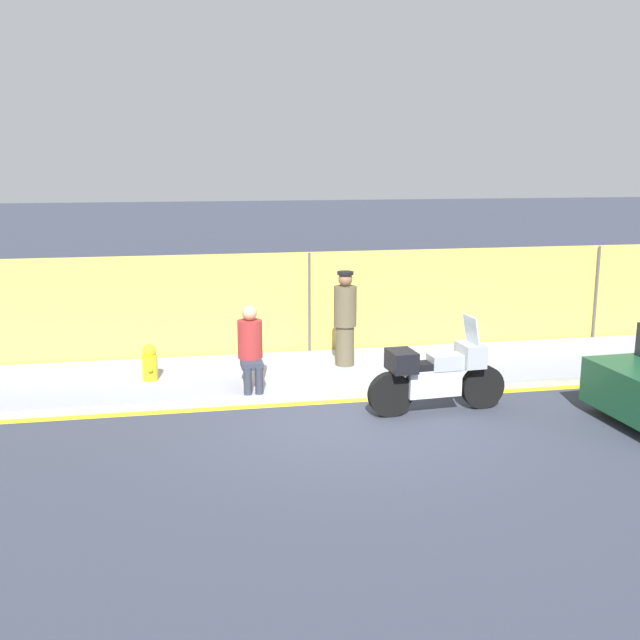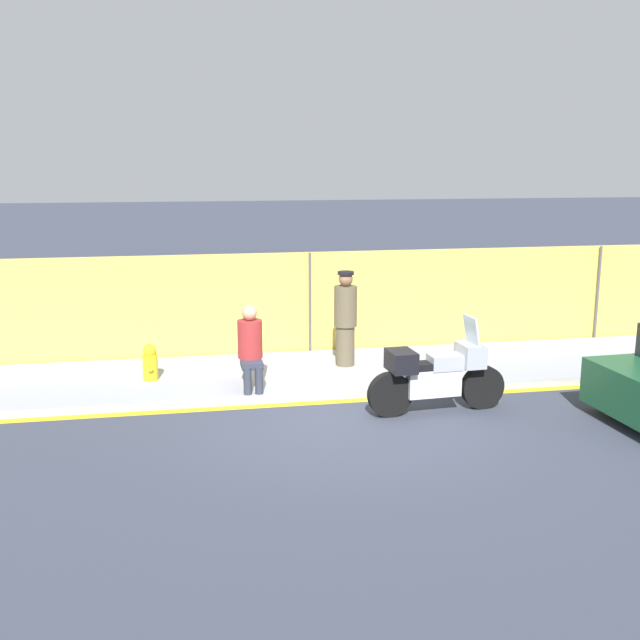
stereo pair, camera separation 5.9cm
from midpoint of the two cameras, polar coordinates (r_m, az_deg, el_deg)
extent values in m
plane|color=#333847|center=(10.78, 2.76, -7.78)|extent=(120.00, 120.00, 0.00)
cube|color=#8E93A3|center=(12.94, 0.36, -4.04)|extent=(43.61, 2.60, 0.14)
cube|color=gold|center=(11.66, 1.67, -6.21)|extent=(43.61, 0.18, 0.01)
cube|color=gold|center=(14.05, -0.72, 1.15)|extent=(41.43, 0.08, 1.99)
cylinder|color=#4C4C51|center=(13.95, -0.65, 1.07)|extent=(0.05, 0.05, 1.99)
cylinder|color=#4C4C51|center=(16.03, 20.49, 1.74)|extent=(0.05, 0.05, 1.99)
cylinder|color=black|center=(11.52, 12.41, -5.01)|extent=(0.67, 0.18, 0.66)
cylinder|color=black|center=(10.96, 5.50, -5.67)|extent=(0.67, 0.18, 0.66)
cube|color=silver|center=(11.15, 8.72, -4.69)|extent=(0.82, 0.33, 0.41)
cube|color=#999EA3|center=(11.15, 9.74, -3.15)|extent=(0.54, 0.34, 0.22)
cube|color=black|center=(11.05, 8.34, -3.46)|extent=(0.62, 0.32, 0.10)
cube|color=#999EA3|center=(11.29, 11.53, -2.61)|extent=(0.35, 0.50, 0.34)
cube|color=silver|center=(11.20, 11.61, -0.73)|extent=(0.13, 0.43, 0.42)
cube|color=black|center=(10.87, 6.36, -3.12)|extent=(0.39, 0.53, 0.30)
cylinder|color=brown|center=(13.09, 2.06, -1.95)|extent=(0.33, 0.33, 0.70)
cylinder|color=brown|center=(12.94, 2.09, 1.06)|extent=(0.40, 0.40, 0.70)
sphere|color=brown|center=(12.86, 2.10, 3.13)|extent=(0.25, 0.25, 0.25)
cylinder|color=black|center=(12.84, 2.11, 3.60)|extent=(0.28, 0.28, 0.06)
cylinder|color=#2D3342|center=(11.53, -5.40, -4.66)|extent=(0.12, 0.12, 0.42)
cylinder|color=#2D3342|center=(11.55, -4.53, -4.62)|extent=(0.12, 0.12, 0.42)
cube|color=#2D3342|center=(11.69, -5.08, -3.35)|extent=(0.33, 0.42, 0.10)
cylinder|color=maroon|center=(11.80, -5.22, -1.45)|extent=(0.39, 0.39, 0.60)
sphere|color=tan|center=(11.71, -5.26, 0.55)|extent=(0.24, 0.24, 0.24)
cylinder|color=black|center=(12.27, 22.87, -4.75)|extent=(0.62, 0.25, 0.61)
cylinder|color=gold|center=(12.54, -12.67, -3.53)|extent=(0.24, 0.24, 0.42)
sphere|color=gold|center=(12.47, -12.73, -2.30)|extent=(0.22, 0.22, 0.22)
cylinder|color=gold|center=(12.41, -12.69, -3.60)|extent=(0.08, 0.10, 0.08)
camera|label=1|loc=(0.03, -89.86, 0.03)|focal=42.00mm
camera|label=2|loc=(0.03, 90.14, -0.03)|focal=42.00mm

